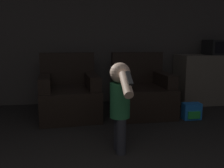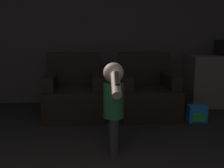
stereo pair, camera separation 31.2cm
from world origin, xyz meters
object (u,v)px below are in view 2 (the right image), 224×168
at_px(armchair_left, 74,94).
at_px(toy_backpack, 197,114).
at_px(armchair_right, 147,94).
at_px(person_toddler, 114,101).

height_order(armchair_left, toy_backpack, armchair_left).
distance_m(armchair_right, person_toddler, 1.49).
xyz_separation_m(armchair_left, person_toddler, (0.53, -1.34, 0.22)).
relative_size(armchair_left, toy_backpack, 3.69).
relative_size(armchair_left, armchair_right, 1.00).
distance_m(armchair_left, armchair_right, 1.13).
bearing_deg(armchair_left, person_toddler, -72.68).
distance_m(armchair_left, toy_backpack, 1.83).
relative_size(armchair_right, person_toddler, 1.03).
bearing_deg(armchair_left, toy_backpack, -17.86).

